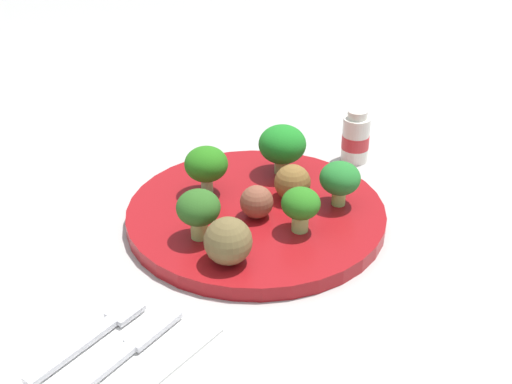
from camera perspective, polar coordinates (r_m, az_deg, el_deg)
name	(u,v)px	position (r m, az deg, el deg)	size (l,w,h in m)	color
ground_plane	(256,220)	(0.73, 0.00, -2.45)	(4.00, 4.00, 0.00)	#B2B2AD
plate	(256,214)	(0.73, 0.00, -1.91)	(0.28, 0.28, 0.02)	maroon
broccoli_floret_front_left	(198,209)	(0.66, -4.94, -1.47)	(0.04, 0.04, 0.05)	#A3CD68
broccoli_floret_center	(204,166)	(0.73, -4.46, 2.20)	(0.05, 0.05, 0.06)	#91C77A
broccoli_floret_near_rim	(301,205)	(0.67, 3.84, -1.13)	(0.04, 0.04, 0.05)	#9CD06C
broccoli_floret_mid_left	(340,179)	(0.72, 7.18, 1.10)	(0.04, 0.04, 0.05)	#9CCF66
broccoli_floret_front_right	(282,145)	(0.78, 2.26, 4.03)	(0.06, 0.06, 0.06)	#9EBC6A
meatball_near_rim	(228,241)	(0.63, -2.40, -4.21)	(0.05, 0.05, 0.05)	brown
meatball_back_left	(292,183)	(0.73, 3.13, 0.82)	(0.04, 0.04, 0.04)	brown
meatball_front_left	(257,202)	(0.70, 0.05, -0.85)	(0.04, 0.04, 0.04)	brown
napkin	(101,354)	(0.58, -13.10, -13.31)	(0.17, 0.12, 0.01)	white
fork	(93,335)	(0.59, -13.76, -11.76)	(0.12, 0.03, 0.01)	silver
knife	(122,354)	(0.57, -11.41, -13.39)	(0.15, 0.02, 0.01)	silver
yogurt_bottle	(356,138)	(0.85, 8.50, 4.55)	(0.03, 0.03, 0.07)	white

